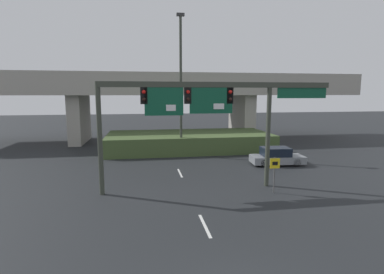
{
  "coord_description": "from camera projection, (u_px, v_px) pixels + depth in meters",
  "views": [
    {
      "loc": [
        -2.6,
        -7.01,
        5.82
      ],
      "look_at": [
        0.0,
        8.8,
        3.48
      ],
      "focal_mm": 28.0,
      "sensor_mm": 36.0,
      "label": 1
    }
  ],
  "objects": [
    {
      "name": "highway_light_pole_near",
      "position": [
        181.0,
        83.0,
        27.32
      ],
      "size": [
        0.7,
        0.36,
        12.85
      ],
      "color": "#383D33",
      "rests_on": "ground"
    },
    {
      "name": "signal_gantry",
      "position": [
        205.0,
        104.0,
        17.61
      ],
      "size": [
        14.03,
        0.44,
        6.48
      ],
      "color": "#383D33",
      "rests_on": "ground"
    },
    {
      "name": "parked_sedan_near_right",
      "position": [
        277.0,
        157.0,
        24.59
      ],
      "size": [
        4.41,
        2.15,
        1.44
      ],
      "rotation": [
        0.0,
        0.0,
        -0.08
      ],
      "color": "gray",
      "rests_on": "ground"
    },
    {
      "name": "grass_embankment",
      "position": [
        189.0,
        141.0,
        31.23
      ],
      "size": [
        16.65,
        7.35,
        1.72
      ],
      "color": "#42562D",
      "rests_on": "ground"
    },
    {
      "name": "lane_markings",
      "position": [
        180.0,
        173.0,
        22.05
      ],
      "size": [
        0.14,
        38.31,
        0.01
      ],
      "color": "silver",
      "rests_on": "ground"
    },
    {
      "name": "overpass_bridge",
      "position": [
        164.0,
        92.0,
        36.89
      ],
      "size": [
        47.49,
        8.63,
        8.14
      ],
      "color": "#A39E93",
      "rests_on": "ground"
    },
    {
      "name": "speed_limit_sign",
      "position": [
        275.0,
        170.0,
        17.44
      ],
      "size": [
        0.6,
        0.11,
        2.14
      ],
      "color": "#4C4C4C",
      "rests_on": "ground"
    }
  ]
}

